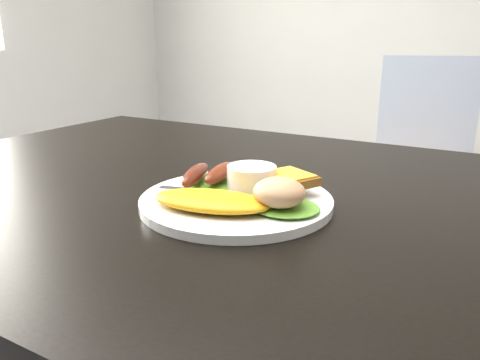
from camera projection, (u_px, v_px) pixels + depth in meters
dining_table at (232, 198)px, 0.70m from camera, size 1.20×0.80×0.04m
dining_chair at (413, 176)px, 1.79m from camera, size 0.46×0.46×0.04m
person at (302, 147)px, 1.36m from camera, size 0.51×0.38×1.31m
plate at (236, 201)px, 0.61m from camera, size 0.25×0.25×0.01m
lettuce_left at (211, 183)px, 0.65m from camera, size 0.09×0.08×0.01m
lettuce_right at (285, 207)px, 0.56m from camera, size 0.09×0.08×0.01m
omelette at (211, 201)px, 0.56m from camera, size 0.16×0.10×0.02m
sausage_a at (196, 175)px, 0.63m from camera, size 0.05×0.10×0.02m
sausage_b at (220, 173)px, 0.64m from camera, size 0.04×0.09×0.02m
ramekin at (252, 180)px, 0.62m from camera, size 0.07×0.07×0.04m
toast_a at (274, 184)px, 0.64m from camera, size 0.09×0.09×0.01m
toast_b at (286, 180)px, 0.61m from camera, size 0.09×0.09×0.01m
potato_salad at (279, 192)px, 0.55m from camera, size 0.08×0.08×0.03m
fork at (211, 193)px, 0.62m from camera, size 0.14×0.05×0.00m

